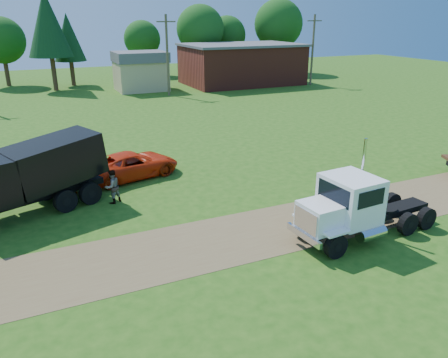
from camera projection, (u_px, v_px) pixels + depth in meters
name	position (u px, v px, depth m)	size (l,w,h in m)	color
ground	(279.00, 228.00, 19.39)	(140.00, 140.00, 0.00)	#225011
dirt_track	(280.00, 227.00, 19.38)	(120.00, 4.20, 0.01)	brown
white_semi_tractor	(351.00, 208.00, 17.97)	(6.91, 2.73, 4.12)	black
black_dump_truck	(25.00, 175.00, 20.15)	(8.14, 5.07, 3.50)	black
orange_pickup	(132.00, 165.00, 25.24)	(2.48, 5.38, 1.50)	red
spectator_a	(331.00, 204.00, 19.60)	(0.67, 0.44, 1.83)	#999999
spectator_b	(112.00, 187.00, 21.68)	(0.84, 0.66, 1.73)	#999999
brick_building	(241.00, 64.00, 59.52)	(15.40, 10.40, 5.30)	maroon
tan_shed	(141.00, 71.00, 54.20)	(6.20, 5.40, 4.70)	tan
utility_poles	(167.00, 54.00, 49.90)	(42.20, 0.28, 9.00)	#4D3E2B
tree_row	(144.00, 31.00, 61.73)	(56.82, 15.35, 11.79)	#3D2B19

